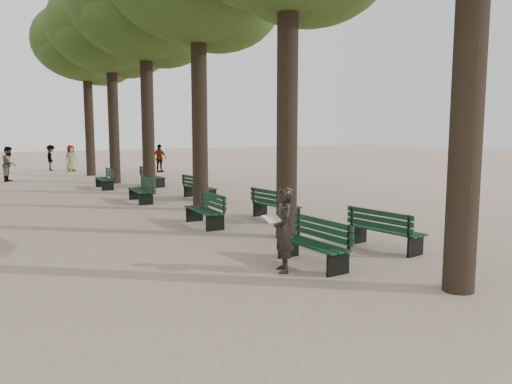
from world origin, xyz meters
TOP-DOWN VIEW (x-y plane):
  - ground at (0.00, 0.00)m, footprint 120.00×120.00m
  - tree_central_3 at (1.50, 13.00)m, footprint 6.00×6.00m
  - tree_central_4 at (1.50, 18.00)m, footprint 6.00×6.00m
  - tree_central_5 at (1.50, 23.00)m, footprint 6.00×6.00m
  - bench_left_0 at (0.37, 0.53)m, footprint 0.59×1.81m
  - bench_left_1 at (0.37, 5.39)m, footprint 0.70×1.84m
  - bench_left_2 at (0.37, 10.82)m, footprint 0.73×1.84m
  - bench_left_3 at (0.37, 15.86)m, footprint 0.71×1.84m
  - bench_right_0 at (2.63, 0.73)m, footprint 0.75×1.85m
  - bench_right_1 at (2.63, 5.15)m, footprint 0.72×1.84m
  - bench_right_2 at (2.63, 10.48)m, footprint 0.74×1.85m
  - bench_right_3 at (2.63, 15.72)m, footprint 0.70×1.84m
  - man_with_map at (-0.35, 0.48)m, footprint 0.70×0.72m
  - pedestrian_b at (0.14, 28.07)m, footprint 0.45×1.12m
  - pedestrian_d at (1.13, 26.73)m, footprint 0.89×0.56m
  - pedestrian_c at (5.77, 23.07)m, footprint 1.09×0.55m
  - pedestrian_a at (-2.95, 21.79)m, footprint 0.62×0.95m

SIDE VIEW (x-z plane):
  - ground at x=0.00m, z-range 0.00..0.00m
  - bench_left_0 at x=0.37m, z-range -0.19..0.73m
  - bench_left_1 at x=0.37m, z-range -0.19..0.73m
  - bench_left_2 at x=0.37m, z-range -0.19..0.73m
  - bench_left_3 at x=0.37m, z-range -0.19..0.73m
  - bench_right_0 at x=2.63m, z-range -0.19..0.73m
  - bench_right_1 at x=2.63m, z-range -0.19..0.73m
  - bench_right_2 at x=2.63m, z-range -0.19..0.73m
  - bench_right_3 at x=2.63m, z-range -0.19..0.73m
  - man_with_map at x=-0.35m, z-range 0.00..1.61m
  - pedestrian_b at x=0.14m, z-range 0.00..1.69m
  - pedestrian_d at x=1.13m, z-range 0.00..1.70m
  - pedestrian_c at x=5.77m, z-range 0.00..1.78m
  - pedestrian_a at x=-2.95m, z-range 0.00..1.82m
  - tree_central_3 at x=1.50m, z-range 2.68..12.63m
  - tree_central_4 at x=1.50m, z-range 2.68..12.63m
  - tree_central_5 at x=1.50m, z-range 2.68..12.63m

